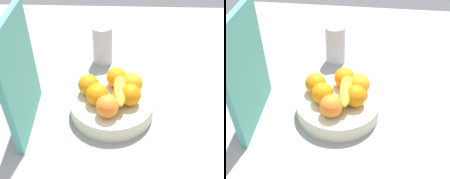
# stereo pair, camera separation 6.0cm
# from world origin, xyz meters

# --- Properties ---
(ground_plane) EXTENTS (1.80, 1.40, 0.03)m
(ground_plane) POSITION_xyz_m (0.00, 0.00, -0.01)
(ground_plane) COLOR gray
(fruit_bowl) EXTENTS (0.28, 0.28, 0.06)m
(fruit_bowl) POSITION_xyz_m (-0.03, -0.03, 0.03)
(fruit_bowl) COLOR beige
(fruit_bowl) RESTS_ON ground_plane
(orange_front_left) EXTENTS (0.07, 0.07, 0.07)m
(orange_front_left) POSITION_xyz_m (-0.05, 0.02, 0.09)
(orange_front_left) COLOR orange
(orange_front_left) RESTS_ON fruit_bowl
(orange_front_right) EXTENTS (0.07, 0.07, 0.07)m
(orange_front_right) POSITION_xyz_m (-0.10, -0.02, 0.09)
(orange_front_right) COLOR orange
(orange_front_right) RESTS_ON fruit_bowl
(orange_center) EXTENTS (0.07, 0.07, 0.07)m
(orange_center) POSITION_xyz_m (-0.05, -0.09, 0.09)
(orange_center) COLOR orange
(orange_center) RESTS_ON fruit_bowl
(orange_back_left) EXTENTS (0.07, 0.07, 0.07)m
(orange_back_left) POSITION_xyz_m (0.01, -0.10, 0.09)
(orange_back_left) COLOR orange
(orange_back_left) RESTS_ON fruit_bowl
(orange_back_right) EXTENTS (0.07, 0.07, 0.07)m
(orange_back_right) POSITION_xyz_m (0.04, -0.04, 0.09)
(orange_back_right) COLOR orange
(orange_back_right) RESTS_ON fruit_bowl
(orange_top_stack) EXTENTS (0.07, 0.07, 0.07)m
(orange_top_stack) POSITION_xyz_m (-0.00, 0.05, 0.09)
(orange_top_stack) COLOR orange
(orange_top_stack) RESTS_ON fruit_bowl
(banana_bunch) EXTENTS (0.19, 0.07, 0.06)m
(banana_bunch) POSITION_xyz_m (-0.02, -0.06, 0.09)
(banana_bunch) COLOR yellow
(banana_bunch) RESTS_ON fruit_bowl
(cutting_board) EXTENTS (0.28, 0.04, 0.36)m
(cutting_board) POSITION_xyz_m (-0.08, 0.23, 0.18)
(cutting_board) COLOR teal
(cutting_board) RESTS_ON ground_plane
(thermos_tumbler) EXTENTS (0.08, 0.08, 0.16)m
(thermos_tumbler) POSITION_xyz_m (0.28, 0.02, 0.08)
(thermos_tumbler) COLOR #B9B2B4
(thermos_tumbler) RESTS_ON ground_plane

